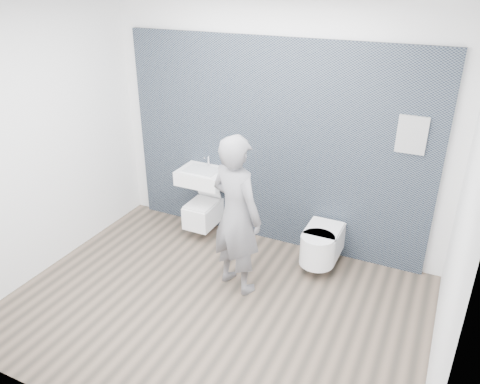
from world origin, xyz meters
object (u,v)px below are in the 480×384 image
at_px(washbasin, 203,176).
at_px(visitor, 236,215).
at_px(toilet_square, 203,212).
at_px(toilet_rounded, 321,244).

xyz_separation_m(washbasin, visitor, (0.84, -0.81, 0.06)).
bearing_deg(toilet_square, washbasin, 90.00).
height_order(toilet_rounded, visitor, visitor).
xyz_separation_m(washbasin, toilet_square, (0.00, -0.02, -0.47)).
relative_size(washbasin, toilet_rounded, 0.88).
bearing_deg(visitor, washbasin, -24.66).
bearing_deg(toilet_rounded, washbasin, 175.78).
bearing_deg(washbasin, toilet_rounded, -4.22).
xyz_separation_m(toilet_square, toilet_rounded, (1.53, -0.09, -0.01)).
height_order(washbasin, toilet_rounded, washbasin).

